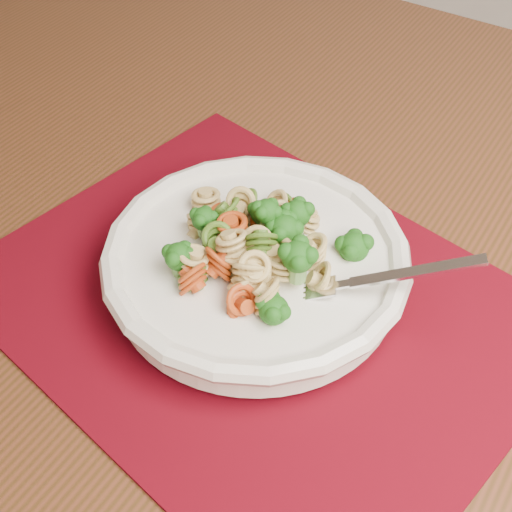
# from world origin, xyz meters

# --- Properties ---
(dining_table) EXTENTS (1.75, 1.41, 0.71)m
(dining_table) POSITION_xyz_m (-0.73, 0.78, 0.62)
(dining_table) COLOR #562A18
(dining_table) RESTS_ON ground
(placemat) EXTENTS (0.60, 0.56, 0.00)m
(placemat) POSITION_xyz_m (-0.78, 0.65, 0.71)
(placemat) COLOR #52030D
(placemat) RESTS_ON dining_table
(pasta_bowl) EXTENTS (0.28, 0.28, 0.05)m
(pasta_bowl) POSITION_xyz_m (-0.78, 0.66, 0.74)
(pasta_bowl) COLOR white
(pasta_bowl) RESTS_ON placemat
(pasta_broccoli_heap) EXTENTS (0.23, 0.23, 0.06)m
(pasta_broccoli_heap) POSITION_xyz_m (-0.78, 0.66, 0.76)
(pasta_broccoli_heap) COLOR tan
(pasta_broccoli_heap) RESTS_ON pasta_bowl
(fork) EXTENTS (0.18, 0.05, 0.08)m
(fork) POSITION_xyz_m (-0.72, 0.64, 0.75)
(fork) COLOR silver
(fork) RESTS_ON pasta_bowl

